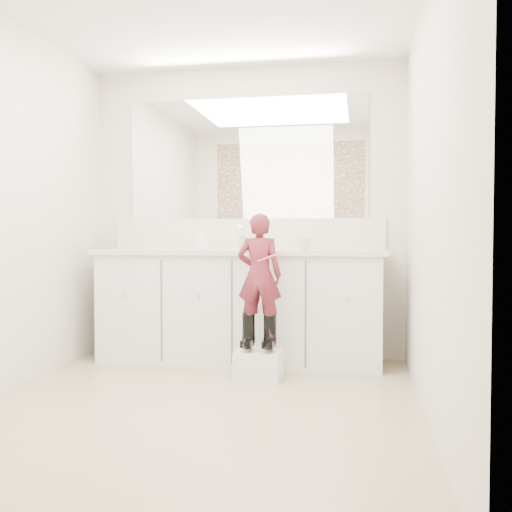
# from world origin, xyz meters

# --- Properties ---
(floor) EXTENTS (3.00, 3.00, 0.00)m
(floor) POSITION_xyz_m (0.00, 0.00, 0.00)
(floor) COLOR #8A7D5A
(floor) RESTS_ON ground
(wall_back) EXTENTS (2.60, 0.00, 2.60)m
(wall_back) POSITION_xyz_m (0.00, 1.50, 1.20)
(wall_back) COLOR beige
(wall_back) RESTS_ON floor
(wall_front) EXTENTS (2.60, 0.00, 2.60)m
(wall_front) POSITION_xyz_m (0.00, -1.50, 1.20)
(wall_front) COLOR beige
(wall_front) RESTS_ON floor
(wall_right) EXTENTS (0.00, 3.00, 3.00)m
(wall_right) POSITION_xyz_m (1.30, 0.00, 1.20)
(wall_right) COLOR beige
(wall_right) RESTS_ON floor
(vanity_cabinet) EXTENTS (2.20, 0.55, 0.85)m
(vanity_cabinet) POSITION_xyz_m (0.00, 1.23, 0.42)
(vanity_cabinet) COLOR silver
(vanity_cabinet) RESTS_ON floor
(countertop) EXTENTS (2.28, 0.58, 0.04)m
(countertop) POSITION_xyz_m (0.00, 1.21, 0.87)
(countertop) COLOR beige
(countertop) RESTS_ON vanity_cabinet
(backsplash) EXTENTS (2.28, 0.03, 0.25)m
(backsplash) POSITION_xyz_m (0.00, 1.49, 1.02)
(backsplash) COLOR beige
(backsplash) RESTS_ON countertop
(mirror) EXTENTS (2.00, 0.02, 1.00)m
(mirror) POSITION_xyz_m (0.00, 1.49, 1.64)
(mirror) COLOR white
(mirror) RESTS_ON wall_back
(dot_panel) EXTENTS (2.00, 0.01, 1.20)m
(dot_panel) POSITION_xyz_m (0.00, -1.49, 1.65)
(dot_panel) COLOR #472819
(dot_panel) RESTS_ON wall_front
(faucet) EXTENTS (0.08, 0.08, 0.10)m
(faucet) POSITION_xyz_m (0.00, 1.38, 0.94)
(faucet) COLOR silver
(faucet) RESTS_ON countertop
(cup) EXTENTS (0.11, 0.11, 0.09)m
(cup) POSITION_xyz_m (0.51, 1.28, 0.94)
(cup) COLOR #BFB199
(cup) RESTS_ON countertop
(soap_bottle) EXTENTS (0.11, 0.11, 0.18)m
(soap_bottle) POSITION_xyz_m (-0.32, 1.30, 0.98)
(soap_bottle) COLOR white
(soap_bottle) RESTS_ON countertop
(step_stool) EXTENTS (0.32, 0.27, 0.20)m
(step_stool) POSITION_xyz_m (0.25, 0.69, 0.10)
(step_stool) COLOR silver
(step_stool) RESTS_ON floor
(boot_left) EXTENTS (0.10, 0.18, 0.26)m
(boot_left) POSITION_xyz_m (0.18, 0.71, 0.33)
(boot_left) COLOR black
(boot_left) RESTS_ON step_stool
(boot_right) EXTENTS (0.10, 0.18, 0.26)m
(boot_right) POSITION_xyz_m (0.33, 0.71, 0.33)
(boot_right) COLOR black
(boot_right) RESTS_ON step_stool
(toddler) EXTENTS (0.32, 0.22, 0.85)m
(toddler) POSITION_xyz_m (0.25, 0.71, 0.73)
(toddler) COLOR #9F303F
(toddler) RESTS_ON step_stool
(toothbrush) EXTENTS (0.14, 0.02, 0.06)m
(toothbrush) POSITION_xyz_m (0.32, 0.63, 0.85)
(toothbrush) COLOR #DC5597
(toothbrush) RESTS_ON toddler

